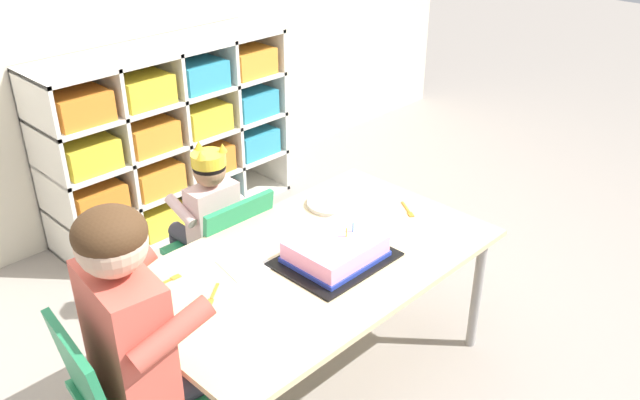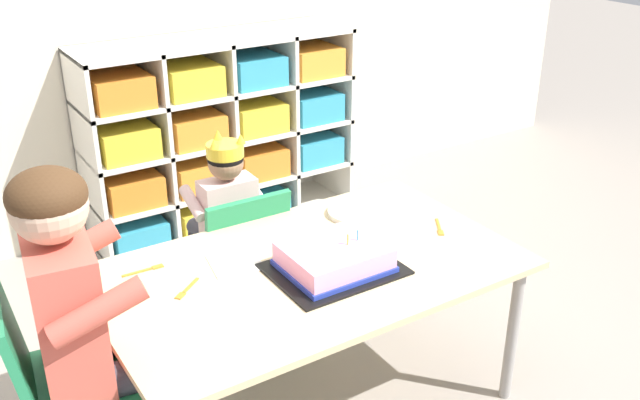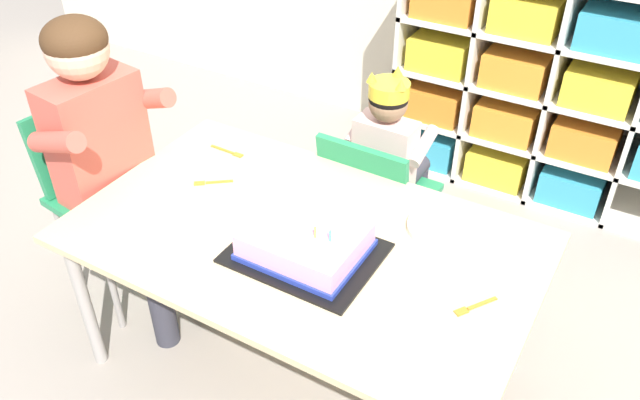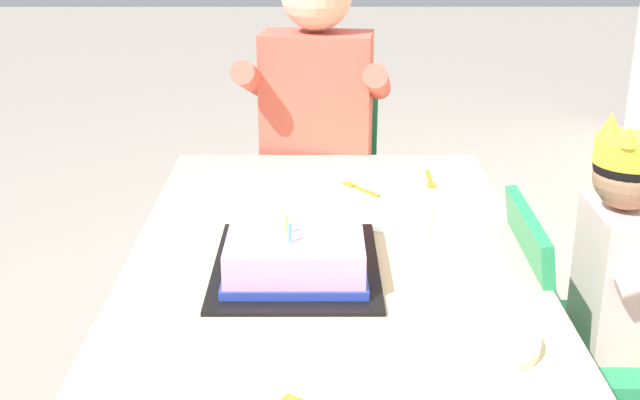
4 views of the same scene
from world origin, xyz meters
The scene contains 12 objects.
storage_cubby_shelf centered at (0.36, 1.45, 0.48)m, with size 1.37×0.39×0.98m.
activity_table centered at (0.00, 0.00, 0.51)m, with size 1.33×0.80×0.56m.
classroom_chair_blue centered at (-0.01, 0.50, 0.39)m, with size 0.37×0.36×0.65m.
child_with_crown centered at (-0.01, 0.61, 0.52)m, with size 0.30×0.31×0.84m.
classroom_chair_adult_side centered at (-0.81, -0.02, 0.47)m, with size 0.36×0.39×0.75m.
adult_helper_seated centered at (-0.69, -0.04, 0.67)m, with size 0.45×0.43×1.07m.
birthday_cake_on_tray centered at (0.05, -0.07, 0.60)m, with size 0.40×0.31×0.12m.
paper_plate_stack centered at (0.34, 0.22, 0.57)m, with size 0.21×0.21×0.02m, color white.
paper_napkin_square centered at (-0.19, 0.14, 0.56)m, with size 0.16×0.16×0.00m, color white.
fork_near_child_seat centered at (-0.45, 0.25, 0.56)m, with size 0.13×0.02×0.00m.
fork_scattered_mid_table centered at (0.52, -0.03, 0.56)m, with size 0.08×0.11×0.00m.
fork_near_cake_tray centered at (-0.39, 0.07, 0.56)m, with size 0.11×0.09×0.00m.
Camera 2 is at (-1.05, -1.70, 1.72)m, focal length 40.34 mm.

